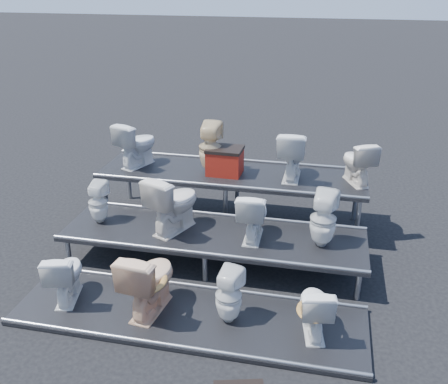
% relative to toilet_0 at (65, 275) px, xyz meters
% --- Properties ---
extents(ground, '(80.00, 80.00, 0.00)m').
position_rel_toilet_0_xyz_m(ground, '(1.55, 1.30, -0.40)').
color(ground, black).
rests_on(ground, ground).
extents(tier_front, '(4.20, 1.20, 0.06)m').
position_rel_toilet_0_xyz_m(tier_front, '(1.55, 0.00, -0.37)').
color(tier_front, black).
rests_on(tier_front, ground).
extents(tier_mid, '(4.20, 1.20, 0.46)m').
position_rel_toilet_0_xyz_m(tier_mid, '(1.55, 1.30, -0.17)').
color(tier_mid, black).
rests_on(tier_mid, ground).
extents(tier_back, '(4.20, 1.20, 0.86)m').
position_rel_toilet_0_xyz_m(tier_back, '(1.55, 2.60, 0.03)').
color(tier_back, black).
rests_on(tier_back, ground).
extents(toilet_0, '(0.52, 0.74, 0.68)m').
position_rel_toilet_0_xyz_m(toilet_0, '(0.00, 0.00, 0.00)').
color(toilet_0, silver).
rests_on(toilet_0, tier_front).
extents(toilet_1, '(0.57, 0.88, 0.84)m').
position_rel_toilet_0_xyz_m(toilet_1, '(1.09, 0.00, 0.08)').
color(toilet_1, '#E2B48B').
rests_on(toilet_1, tier_front).
extents(toilet_2, '(0.38, 0.38, 0.68)m').
position_rel_toilet_0_xyz_m(toilet_2, '(2.05, 0.00, -0.00)').
color(toilet_2, silver).
rests_on(toilet_2, tier_front).
extents(toilet_3, '(0.47, 0.70, 0.66)m').
position_rel_toilet_0_xyz_m(toilet_3, '(3.02, 0.00, -0.01)').
color(toilet_3, silver).
rests_on(toilet_3, tier_front).
extents(toilet_4, '(0.29, 0.30, 0.62)m').
position_rel_toilet_0_xyz_m(toilet_4, '(-0.14, 1.30, 0.37)').
color(toilet_4, silver).
rests_on(toilet_4, tier_mid).
extents(toilet_5, '(0.75, 0.94, 0.84)m').
position_rel_toilet_0_xyz_m(toilet_5, '(0.99, 1.30, 0.48)').
color(toilet_5, beige).
rests_on(toilet_5, tier_mid).
extents(toilet_6, '(0.40, 0.69, 0.70)m').
position_rel_toilet_0_xyz_m(toilet_6, '(2.11, 1.30, 0.41)').
color(toilet_6, silver).
rests_on(toilet_6, tier_mid).
extents(toilet_7, '(0.41, 0.41, 0.77)m').
position_rel_toilet_0_xyz_m(toilet_7, '(3.04, 1.30, 0.44)').
color(toilet_7, silver).
rests_on(toilet_7, tier_mid).
extents(toilet_8, '(0.65, 0.83, 0.74)m').
position_rel_toilet_0_xyz_m(toilet_8, '(-0.03, 2.60, 0.83)').
color(toilet_8, silver).
rests_on(toilet_8, tier_back).
extents(toilet_9, '(0.38, 0.38, 0.80)m').
position_rel_toilet_0_xyz_m(toilet_9, '(1.21, 2.60, 0.86)').
color(toilet_9, '#D6BC8B').
rests_on(toilet_9, tier_back).
extents(toilet_10, '(0.43, 0.75, 0.77)m').
position_rel_toilet_0_xyz_m(toilet_10, '(2.49, 2.60, 0.84)').
color(toilet_10, silver).
rests_on(toilet_10, tier_back).
extents(toilet_11, '(0.61, 0.75, 0.67)m').
position_rel_toilet_0_xyz_m(toilet_11, '(3.47, 2.60, 0.79)').
color(toilet_11, beige).
rests_on(toilet_11, tier_back).
extents(red_crate, '(0.54, 0.44, 0.38)m').
position_rel_toilet_0_xyz_m(red_crate, '(1.45, 2.54, 0.65)').
color(red_crate, maroon).
rests_on(red_crate, tier_back).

